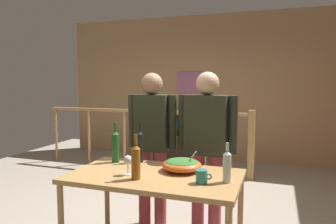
{
  "coord_description": "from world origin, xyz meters",
  "views": [
    {
      "loc": [
        1.32,
        -3.31,
        1.58
      ],
      "look_at": [
        0.36,
        -0.53,
        1.29
      ],
      "focal_mm": 34.02,
      "sensor_mm": 36.0,
      "label": 1
    }
  ],
  "objects_px": {
    "wine_bottle_green": "(115,146)",
    "wine_bottle_dark": "(140,146)",
    "person_standing_right": "(207,139)",
    "framed_picture": "(190,83)",
    "tv_console": "(178,147)",
    "serving_table": "(155,183)",
    "salad_bowl": "(182,164)",
    "person_standing_left": "(152,137)",
    "wine_bottle_amber": "(136,161)",
    "mug_teal": "(202,177)",
    "stair_railing": "(174,131)",
    "wine_bottle_clear": "(227,166)",
    "wine_glass": "(128,161)",
    "flat_screen_tv": "(177,123)"
  },
  "relations": [
    {
      "from": "framed_picture",
      "to": "wine_bottle_dark",
      "type": "bearing_deg",
      "value": -82.65
    },
    {
      "from": "tv_console",
      "to": "salad_bowl",
      "type": "distance_m",
      "value": 3.62
    },
    {
      "from": "wine_bottle_amber",
      "to": "person_standing_right",
      "type": "xyz_separation_m",
      "value": [
        0.39,
        0.87,
        0.05
      ]
    },
    {
      "from": "stair_railing",
      "to": "wine_bottle_clear",
      "type": "xyz_separation_m",
      "value": [
        1.33,
        -2.74,
        0.2
      ]
    },
    {
      "from": "stair_railing",
      "to": "wine_glass",
      "type": "distance_m",
      "value": 2.87
    },
    {
      "from": "wine_bottle_amber",
      "to": "tv_console",
      "type": "bearing_deg",
      "value": 102.39
    },
    {
      "from": "person_standing_left",
      "to": "wine_bottle_green",
      "type": "bearing_deg",
      "value": 60.23
    },
    {
      "from": "serving_table",
      "to": "flat_screen_tv",
      "type": "bearing_deg",
      "value": 104.48
    },
    {
      "from": "wine_bottle_green",
      "to": "wine_bottle_amber",
      "type": "relative_size",
      "value": 1.07
    },
    {
      "from": "wine_bottle_dark",
      "to": "person_standing_right",
      "type": "relative_size",
      "value": 0.23
    },
    {
      "from": "flat_screen_tv",
      "to": "wine_glass",
      "type": "xyz_separation_m",
      "value": [
        0.71,
        -3.62,
        0.16
      ]
    },
    {
      "from": "wine_bottle_amber",
      "to": "person_standing_right",
      "type": "height_order",
      "value": "person_standing_right"
    },
    {
      "from": "stair_railing",
      "to": "wine_bottle_dark",
      "type": "distance_m",
      "value": 2.45
    },
    {
      "from": "tv_console",
      "to": "wine_bottle_dark",
      "type": "relative_size",
      "value": 2.32
    },
    {
      "from": "serving_table",
      "to": "wine_bottle_clear",
      "type": "bearing_deg",
      "value": -2.44
    },
    {
      "from": "serving_table",
      "to": "wine_bottle_clear",
      "type": "distance_m",
      "value": 0.64
    },
    {
      "from": "wine_glass",
      "to": "person_standing_right",
      "type": "xyz_separation_m",
      "value": [
        0.5,
        0.78,
        0.08
      ]
    },
    {
      "from": "wine_bottle_clear",
      "to": "mug_teal",
      "type": "distance_m",
      "value": 0.21
    },
    {
      "from": "wine_bottle_green",
      "to": "wine_bottle_dark",
      "type": "height_order",
      "value": "wine_bottle_dark"
    },
    {
      "from": "wine_bottle_green",
      "to": "framed_picture",
      "type": "bearing_deg",
      "value": 93.68
    },
    {
      "from": "wine_bottle_clear",
      "to": "serving_table",
      "type": "bearing_deg",
      "value": 177.56
    },
    {
      "from": "wine_bottle_clear",
      "to": "wine_bottle_dark",
      "type": "xyz_separation_m",
      "value": [
        -0.89,
        0.35,
        0.03
      ]
    },
    {
      "from": "wine_bottle_amber",
      "to": "wine_glass",
      "type": "bearing_deg",
      "value": 142.92
    },
    {
      "from": "flat_screen_tv",
      "to": "salad_bowl",
      "type": "relative_size",
      "value": 1.45
    },
    {
      "from": "framed_picture",
      "to": "flat_screen_tv",
      "type": "xyz_separation_m",
      "value": [
        -0.18,
        -0.32,
        -0.79
      ]
    },
    {
      "from": "mug_teal",
      "to": "framed_picture",
      "type": "bearing_deg",
      "value": 106.42
    },
    {
      "from": "wine_bottle_dark",
      "to": "person_standing_right",
      "type": "height_order",
      "value": "person_standing_right"
    },
    {
      "from": "stair_railing",
      "to": "mug_teal",
      "type": "xyz_separation_m",
      "value": [
        1.15,
        -2.83,
        0.13
      ]
    },
    {
      "from": "tv_console",
      "to": "serving_table",
      "type": "bearing_deg",
      "value": -75.64
    },
    {
      "from": "wine_glass",
      "to": "mug_teal",
      "type": "height_order",
      "value": "wine_glass"
    },
    {
      "from": "serving_table",
      "to": "salad_bowl",
      "type": "relative_size",
      "value": 4.15
    },
    {
      "from": "wine_glass",
      "to": "person_standing_right",
      "type": "relative_size",
      "value": 0.1
    },
    {
      "from": "person_standing_left",
      "to": "person_standing_right",
      "type": "relative_size",
      "value": 1.0
    },
    {
      "from": "serving_table",
      "to": "person_standing_right",
      "type": "distance_m",
      "value": 0.8
    },
    {
      "from": "stair_railing",
      "to": "wine_bottle_green",
      "type": "xyz_separation_m",
      "value": [
        0.21,
        -2.47,
        0.23
      ]
    },
    {
      "from": "wine_bottle_amber",
      "to": "person_standing_left",
      "type": "bearing_deg",
      "value": 103.56
    },
    {
      "from": "wine_bottle_green",
      "to": "mug_teal",
      "type": "relative_size",
      "value": 3.07
    },
    {
      "from": "wine_bottle_amber",
      "to": "mug_teal",
      "type": "height_order",
      "value": "wine_bottle_amber"
    },
    {
      "from": "tv_console",
      "to": "flat_screen_tv",
      "type": "xyz_separation_m",
      "value": [
        0.0,
        -0.03,
        0.49
      ]
    },
    {
      "from": "wine_glass",
      "to": "wine_bottle_dark",
      "type": "bearing_deg",
      "value": 100.77
    },
    {
      "from": "framed_picture",
      "to": "mug_teal",
      "type": "distance_m",
      "value": 4.18
    },
    {
      "from": "person_standing_left",
      "to": "wine_bottle_amber",
      "type": "bearing_deg",
      "value": 98.9
    },
    {
      "from": "wine_bottle_dark",
      "to": "person_standing_right",
      "type": "xyz_separation_m",
      "value": [
        0.58,
        0.36,
        0.04
      ]
    },
    {
      "from": "tv_console",
      "to": "wine_bottle_dark",
      "type": "height_order",
      "value": "wine_bottle_dark"
    },
    {
      "from": "salad_bowl",
      "to": "mug_teal",
      "type": "bearing_deg",
      "value": -48.23
    },
    {
      "from": "tv_console",
      "to": "wine_bottle_green",
      "type": "height_order",
      "value": "wine_bottle_green"
    },
    {
      "from": "salad_bowl",
      "to": "flat_screen_tv",
      "type": "bearing_deg",
      "value": 108.11
    },
    {
      "from": "framed_picture",
      "to": "person_standing_right",
      "type": "distance_m",
      "value": 3.37
    },
    {
      "from": "salad_bowl",
      "to": "person_standing_left",
      "type": "xyz_separation_m",
      "value": [
        -0.49,
        0.52,
        0.12
      ]
    },
    {
      "from": "flat_screen_tv",
      "to": "wine_bottle_dark",
      "type": "xyz_separation_m",
      "value": [
        0.63,
        -3.2,
        0.2
      ]
    }
  ]
}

